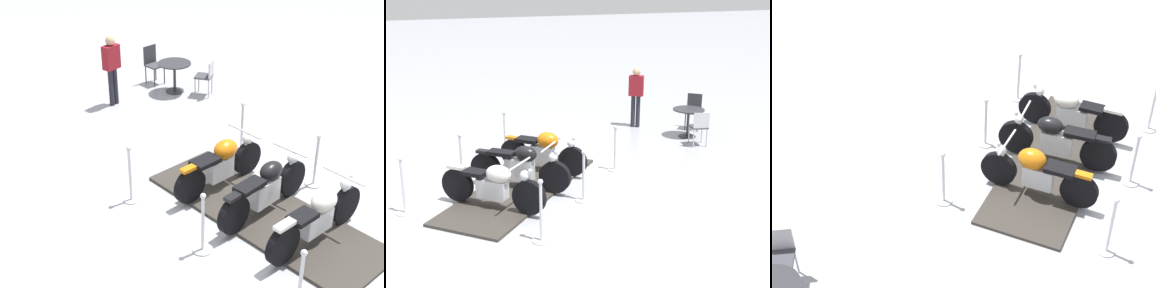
% 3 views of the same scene
% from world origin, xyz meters
% --- Properties ---
extents(ground_plane, '(80.00, 80.00, 0.00)m').
position_xyz_m(ground_plane, '(0.00, 0.00, 0.00)').
color(ground_plane, '#A8AAB2').
extents(display_platform, '(4.21, 3.97, 0.06)m').
position_xyz_m(display_platform, '(0.00, 0.00, 0.03)').
color(display_platform, '#38332D').
rests_on(display_platform, ground_plane).
extents(motorcycle_cream, '(1.56, 1.71, 0.96)m').
position_xyz_m(motorcycle_cream, '(0.81, -0.66, 0.51)').
color(motorcycle_cream, black).
rests_on(motorcycle_cream, display_platform).
extents(motorcycle_black, '(1.46, 1.79, 0.95)m').
position_xyz_m(motorcycle_black, '(0.02, 0.02, 0.52)').
color(motorcycle_black, black).
rests_on(motorcycle_black, display_platform).
extents(motorcycle_copper, '(1.46, 1.62, 0.94)m').
position_xyz_m(motorcycle_copper, '(-0.76, 0.72, 0.54)').
color(motorcycle_copper, black).
rests_on(motorcycle_copper, display_platform).
extents(stanchion_right_rear, '(0.29, 0.29, 1.05)m').
position_xyz_m(stanchion_right_rear, '(-0.44, 2.26, 0.37)').
color(stanchion_right_rear, silver).
rests_on(stanchion_right_rear, ground_plane).
extents(stanchion_left_mid, '(0.32, 0.32, 1.04)m').
position_xyz_m(stanchion_left_mid, '(-0.92, -1.05, 0.34)').
color(stanchion_left_mid, silver).
rests_on(stanchion_left_mid, ground_plane).
extents(stanchion_right_mid, '(0.32, 0.32, 1.04)m').
position_xyz_m(stanchion_right_mid, '(0.92, 1.05, 0.34)').
color(stanchion_right_mid, silver).
rests_on(stanchion_right_mid, ground_plane).
extents(stanchion_left_rear, '(0.28, 0.28, 1.09)m').
position_xyz_m(stanchion_left_rear, '(-2.29, 0.16, 0.40)').
color(stanchion_left_rear, silver).
rests_on(stanchion_left_rear, ground_plane).
extents(cafe_table, '(0.83, 0.83, 0.76)m').
position_xyz_m(cafe_table, '(-2.21, 5.06, 0.58)').
color(cafe_table, '#2D2D33').
rests_on(cafe_table, ground_plane).
extents(cafe_chair_near_table, '(0.56, 0.56, 0.98)m').
position_xyz_m(cafe_chair_near_table, '(-2.85, 5.58, 0.57)').
color(cafe_chair_near_table, '#2D2D33').
rests_on(cafe_chair_near_table, ground_plane).
extents(cafe_chair_across_table, '(0.46, 0.46, 0.90)m').
position_xyz_m(cafe_chair_across_table, '(-1.40, 4.92, 0.53)').
color(cafe_chair_across_table, '#B7B7BC').
rests_on(cafe_chair_across_table, ground_plane).
extents(bystander_person, '(0.39, 0.46, 1.69)m').
position_xyz_m(bystander_person, '(-3.55, 4.14, 1.01)').
color(bystander_person, '#23232D').
rests_on(bystander_person, ground_plane).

